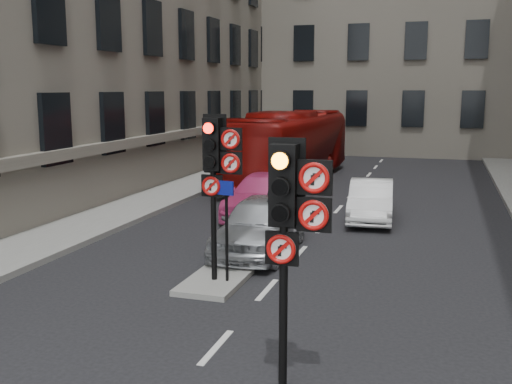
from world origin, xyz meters
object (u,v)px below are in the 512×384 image
Objects in this scene: signal_near at (290,212)px; car_silver at (260,224)px; motorcycle at (284,229)px; signal_far at (217,162)px; motorcyclist at (274,221)px; car_white at (371,200)px; car_pink at (262,195)px; bus_red at (290,147)px; info_sign at (226,217)px.

signal_near reaches higher than car_silver.
motorcycle is (-1.97, 7.23, -2.01)m from signal_near.
signal_far is at bearing -92.27° from car_silver.
motorcyclist is at bearing -105.78° from motorcycle.
car_silver is at bearing -120.80° from car_white.
car_pink is (-1.19, 7.27, -2.02)m from signal_far.
bus_red is 11.75m from motorcycle.
car_pink is (-1.28, 4.44, -0.06)m from car_silver.
motorcycle is at bearing -116.98° from car_white.
signal_near is 1.88× the size of motorcycle.
signal_far is at bearing -91.85° from motorcycle.
info_sign is (0.12, -2.86, 0.80)m from car_silver.
car_white is 7.98m from info_sign.
car_silver is at bearing 25.47° from motorcyclist.
car_silver is 12.02m from bus_red.
signal_near is 0.82× the size of car_silver.
motorcycle is 0.51m from motorcyclist.
car_white is at bearing -88.98° from motorcyclist.
car_white is 1.78× the size of info_sign.
signal_far is 14.81m from bus_red.
bus_red is at bearing 104.10° from signal_near.
info_sign is (0.21, -0.02, -1.17)m from signal_far.
car_white is at bearing -54.89° from bus_red.
info_sign reaches higher than car_white.
info_sign is (-2.39, 3.98, -1.05)m from signal_near.
signal_near reaches higher than motorcyclist.
bus_red is (-4.47, 7.02, 0.96)m from car_white.
car_pink is at bearing 105.72° from car_silver.
motorcyclist is at bearing -117.23° from car_white.
car_white is 2.27× the size of motorcyclist.
motorcyclist is (0.46, 2.85, -1.84)m from signal_far.
signal_near reaches higher than car_white.
signal_near is 1.00× the size of signal_far.
motorcyclist reaches higher than car_white.
car_silver reaches higher than car_pink.
car_pink is 4.44m from motorcycle.
bus_red is (-2.17, 11.79, 0.87)m from car_silver.
car_white is at bearing 77.26° from motorcycle.
motorcyclist is 2.96m from info_sign.
signal_near is 7.38m from motorcyclist.
signal_far is at bearing -79.31° from bus_red.
signal_near is 19.22m from bus_red.
motorcyclist is (-1.94, -4.75, 0.22)m from car_white.
signal_near is at bearing -73.30° from bus_red.
signal_near is 2.08× the size of motorcyclist.
car_silver is (-2.51, 6.83, -1.84)m from signal_near.
signal_near is at bearing 130.67° from motorcyclist.
info_sign reaches higher than car_pink.
motorcycle is 1.11× the size of motorcyclist.
car_silver is 0.93× the size of car_pink.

